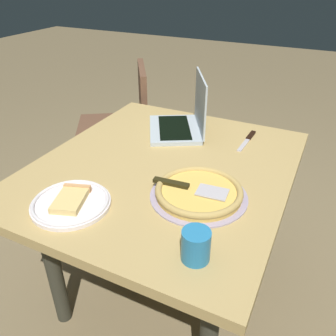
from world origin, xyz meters
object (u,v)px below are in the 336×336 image
dining_table (164,185)px  drink_cup (196,245)px  pizza_tray (199,192)px  table_knife (248,139)px  chair_near (124,121)px  laptop (183,120)px  pizza_plate (71,202)px

dining_table → drink_cup: size_ratio=11.95×
pizza_tray → table_knife: size_ratio=1.55×
drink_cup → chair_near: 1.50m
laptop → pizza_tray: size_ratio=1.16×
table_knife → chair_near: 0.99m
dining_table → chair_near: (0.72, 0.66, -0.12)m
table_knife → drink_cup: bearing=-175.6°
dining_table → laptop: bearing=10.2°
laptop → chair_near: bearing=55.9°
pizza_plate → table_knife: size_ratio=1.21×
dining_table → chair_near: 0.99m
drink_cup → chair_near: size_ratio=0.11×
dining_table → chair_near: chair_near is taller
pizza_tray → table_knife: bearing=-4.3°
laptop → dining_table: bearing=-169.8°
pizza_plate → chair_near: bearing=25.0°
table_knife → drink_cup: size_ratio=2.34×
chair_near → pizza_plate: bearing=-155.0°
laptop → pizza_plate: size_ratio=1.48×
pizza_plate → pizza_tray: 0.42m
pizza_plate → drink_cup: drink_cup is taller
drink_cup → pizza_plate: bearing=85.1°
table_knife → pizza_tray: bearing=175.7°
pizza_plate → pizza_tray: bearing=-57.2°
dining_table → table_knife: size_ratio=5.12×
drink_cup → pizza_tray: bearing=19.9°
laptop → drink_cup: bearing=-153.8°
pizza_tray → chair_near: bearing=44.9°
table_knife → laptop: bearing=98.1°
table_knife → chair_near: bearing=67.9°
laptop → chair_near: (0.41, 0.60, -0.28)m
dining_table → pizza_plate: bearing=157.6°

